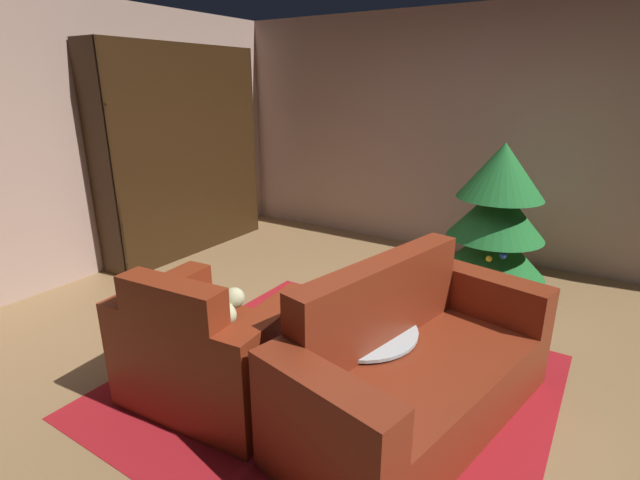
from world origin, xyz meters
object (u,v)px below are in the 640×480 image
at_px(couch_red, 413,370).
at_px(coffee_table, 359,334).
at_px(armchair_red, 211,351).
at_px(decorated_tree, 497,217).
at_px(bottle_on_table, 361,298).
at_px(bookshelf_unit, 192,153).
at_px(book_stack_on_table, 359,318).

distance_m(couch_red, coffee_table, 0.39).
bearing_deg(armchair_red, couch_red, 24.50).
bearing_deg(decorated_tree, bottle_on_table, -102.88).
xyz_separation_m(bookshelf_unit, couch_red, (3.24, -1.47, -0.78)).
bearing_deg(decorated_tree, couch_red, -88.28).
bearing_deg(bottle_on_table, couch_red, -27.79).
distance_m(bookshelf_unit, decorated_tree, 3.25).
relative_size(armchair_red, decorated_tree, 0.77).
bearing_deg(book_stack_on_table, bottle_on_table, 115.76).
bearing_deg(coffee_table, book_stack_on_table, 120.89).
distance_m(armchair_red, coffee_table, 0.89).
bearing_deg(couch_red, book_stack_on_table, 165.18).
height_order(couch_red, coffee_table, couch_red).
relative_size(bottle_on_table, decorated_tree, 0.21).
height_order(coffee_table, book_stack_on_table, book_stack_on_table).
relative_size(bookshelf_unit, book_stack_on_table, 9.86).
height_order(bookshelf_unit, bottle_on_table, bookshelf_unit).
bearing_deg(bottle_on_table, decorated_tree, 77.12).
xyz_separation_m(book_stack_on_table, decorated_tree, (0.34, 1.91, 0.23)).
height_order(couch_red, book_stack_on_table, couch_red).
distance_m(coffee_table, bottle_on_table, 0.24).
height_order(coffee_table, bottle_on_table, bottle_on_table).
bearing_deg(armchair_red, coffee_table, 39.12).
bearing_deg(bottle_on_table, armchair_red, -129.37).
relative_size(armchair_red, bottle_on_table, 3.76).
relative_size(couch_red, decorated_tree, 1.38).
xyz_separation_m(couch_red, bottle_on_table, (-0.47, 0.25, 0.22)).
relative_size(couch_red, coffee_table, 2.65).
xyz_separation_m(armchair_red, couch_red, (1.07, 0.49, -0.01)).
distance_m(coffee_table, book_stack_on_table, 0.10).
bearing_deg(bookshelf_unit, decorated_tree, 9.75).
bearing_deg(coffee_table, couch_red, -10.89).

